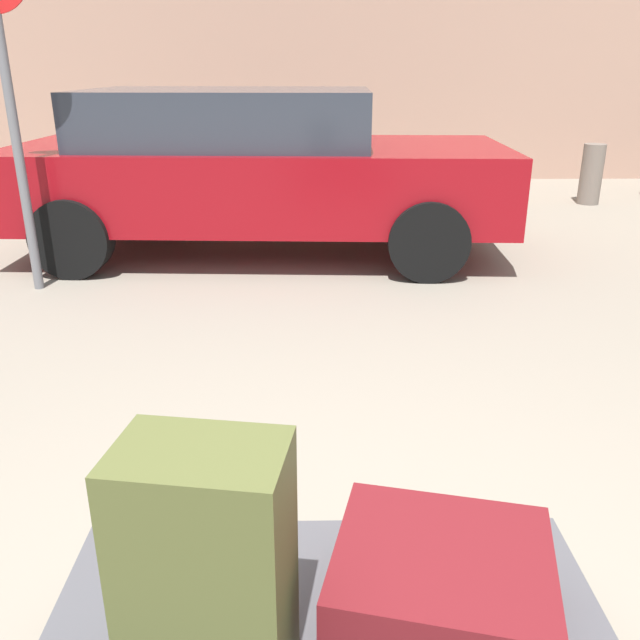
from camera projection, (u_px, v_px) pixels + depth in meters
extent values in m
cylinder|color=black|center=(485.00, 612.00, 1.94)|extent=(0.24, 0.06, 0.24)
cylinder|color=black|center=(164.00, 616.00, 1.93)|extent=(0.24, 0.06, 0.24)
cube|color=maroon|center=(441.00, 591.00, 1.56)|extent=(0.59, 0.55, 0.23)
cube|color=#4C5128|center=(207.00, 570.00, 1.38)|extent=(0.38, 0.29, 0.58)
cube|color=maroon|center=(260.00, 181.00, 5.94)|extent=(4.38, 2.01, 0.64)
cube|color=#2D333D|center=(229.00, 117.00, 5.75)|extent=(2.48, 1.70, 0.46)
cylinder|color=black|center=(408.00, 200.00, 6.81)|extent=(0.65, 0.25, 0.64)
cylinder|color=black|center=(428.00, 241.00, 5.22)|extent=(0.65, 0.25, 0.64)
cylinder|color=black|center=(134.00, 198.00, 6.89)|extent=(0.65, 0.25, 0.64)
cylinder|color=black|center=(72.00, 238.00, 5.31)|extent=(0.65, 0.25, 0.64)
cylinder|color=#72665B|center=(485.00, 174.00, 8.12)|extent=(0.26, 0.26, 0.72)
cylinder|color=#72665B|center=(591.00, 174.00, 8.14)|extent=(0.26, 0.26, 0.72)
cylinder|color=slate|center=(14.00, 125.00, 4.70)|extent=(0.07, 0.07, 2.43)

